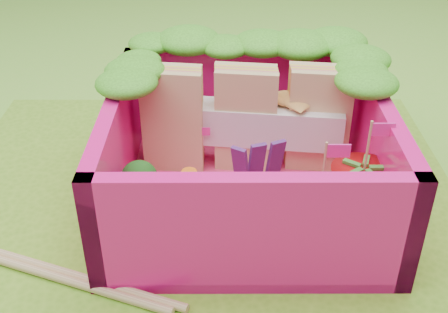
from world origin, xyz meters
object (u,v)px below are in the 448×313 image
at_px(sandwich_stack, 246,119).
at_px(bento_box, 247,152).
at_px(strawberry_left, 319,212).
at_px(broccoli, 136,191).
at_px(strawberry_right, 360,196).

bearing_deg(sandwich_stack, bento_box, -91.52).
distance_m(sandwich_stack, strawberry_left, 0.67).
bearing_deg(bento_box, broccoli, -152.61).
relative_size(strawberry_left, strawberry_right, 0.90).
distance_m(bento_box, broccoli, 0.56).
relative_size(bento_box, sandwich_stack, 1.22).
bearing_deg(broccoli, bento_box, 27.39).
relative_size(broccoli, strawberry_right, 0.58).
distance_m(broccoli, strawberry_right, 1.00).
xyz_separation_m(sandwich_stack, strawberry_left, (0.30, -0.58, -0.14)).
height_order(sandwich_stack, strawberry_right, sandwich_stack).
height_order(bento_box, strawberry_right, strawberry_right).
xyz_separation_m(broccoli, strawberry_right, (1.00, 0.01, -0.03)).
distance_m(bento_box, sandwich_stack, 0.25).
bearing_deg(strawberry_right, strawberry_left, -156.18).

